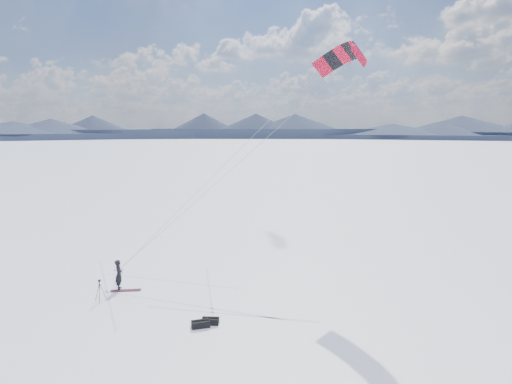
{
  "coord_description": "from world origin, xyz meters",
  "views": [
    {
      "loc": [
        4.74,
        -20.45,
        8.97
      ],
      "look_at": [
        7.34,
        3.95,
        5.18
      ],
      "focal_mm": 30.0,
      "sensor_mm": 36.0,
      "label": 1
    }
  ],
  "objects": [
    {
      "name": "horizon_hills",
      "position": [
        -0.0,
        0.0,
        3.11
      ],
      "size": [
        704.0,
        705.94,
        8.03
      ],
      "color": "#1E2D3F",
      "rests_on": "ground"
    },
    {
      "name": "ground",
      "position": [
        0.0,
        0.0,
        0.0
      ],
      "size": [
        1800.0,
        1800.0,
        0.0
      ],
      "primitive_type": "plane",
      "color": "white"
    },
    {
      "name": "snow_tracks",
      "position": [
        -1.44,
        -0.32,
        0.0
      ],
      "size": [
        13.93,
        10.25,
        0.01
      ],
      "color": "silver",
      "rests_on": "ground"
    },
    {
      "name": "gear_bag_a",
      "position": [
        4.18,
        -2.19,
        0.16
      ],
      "size": [
        0.87,
        0.53,
        0.37
      ],
      "rotation": [
        0.0,
        0.0,
        0.18
      ],
      "color": "black",
      "rests_on": "ground"
    },
    {
      "name": "tripod",
      "position": [
        -1.04,
        1.25,
        0.76
      ],
      "size": [
        0.6,
        0.54,
        1.18
      ],
      "rotation": [
        0.0,
        0.0,
        0.6
      ],
      "color": "black",
      "rests_on": "ground"
    },
    {
      "name": "gear_bag_b",
      "position": [
        4.62,
        -1.93,
        0.15
      ],
      "size": [
        0.83,
        0.5,
        0.35
      ],
      "rotation": [
        0.0,
        0.0,
        -0.16
      ],
      "color": "black",
      "rests_on": "ground"
    },
    {
      "name": "snowkiter",
      "position": [
        -0.4,
        2.86,
        0.0
      ],
      "size": [
        0.52,
        0.69,
        1.69
      ],
      "primitive_type": "imported",
      "rotation": [
        0.0,
        0.0,
        1.78
      ],
      "color": "black",
      "rests_on": "ground"
    },
    {
      "name": "snowboard",
      "position": [
        -0.01,
        2.59,
        0.02
      ],
      "size": [
        1.63,
        0.31,
        0.04
      ],
      "primitive_type": "cube",
      "rotation": [
        0.0,
        0.0,
        0.01
      ],
      "color": "maroon",
      "rests_on": "ground"
    },
    {
      "name": "power_kite",
      "position": [
        12.61,
        4.97,
        12.93
      ],
      "size": [
        14.26,
        5.47,
        12.75
      ],
      "color": "red",
      "rests_on": "ground"
    }
  ]
}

